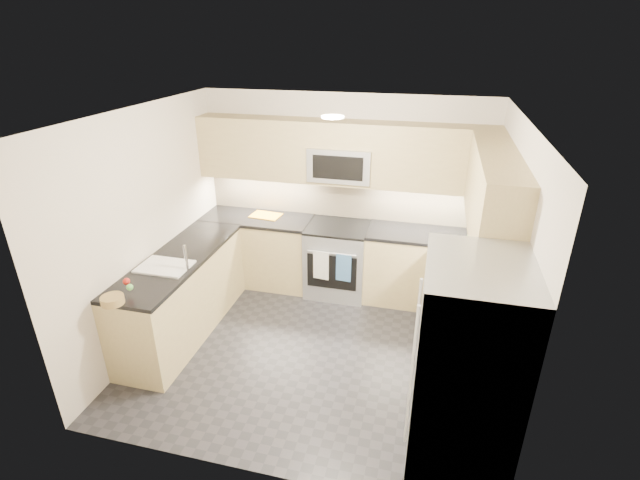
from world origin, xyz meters
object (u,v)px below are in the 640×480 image
(utensil_bowl, at_px, (480,235))
(cutting_board, at_px, (266,215))
(refrigerator, at_px, (464,376))
(microwave, at_px, (341,163))
(gas_range, at_px, (337,260))
(fruit_basket, at_px, (112,300))

(utensil_bowl, xyz_separation_m, cutting_board, (-2.67, 0.17, -0.08))
(refrigerator, height_order, cutting_board, refrigerator)
(cutting_board, bearing_deg, microwave, 2.15)
(cutting_board, bearing_deg, refrigerator, -45.87)
(cutting_board, bearing_deg, gas_range, -5.09)
(refrigerator, xyz_separation_m, utensil_bowl, (0.23, 2.35, 0.12))
(utensil_bowl, height_order, cutting_board, utensil_bowl)
(microwave, distance_m, cutting_board, 1.24)
(gas_range, relative_size, microwave, 1.20)
(microwave, xyz_separation_m, refrigerator, (1.45, -2.55, -0.80))
(utensil_bowl, bearing_deg, fruit_basket, -146.26)
(refrigerator, bearing_deg, utensil_bowl, 84.28)
(refrigerator, bearing_deg, fruit_basket, 176.80)
(microwave, height_order, fruit_basket, microwave)
(gas_range, distance_m, cutting_board, 1.11)
(refrigerator, bearing_deg, microwave, 119.62)
(refrigerator, bearing_deg, cutting_board, 134.13)
(fruit_basket, bearing_deg, microwave, 56.50)
(gas_range, height_order, fruit_basket, fruit_basket)
(cutting_board, bearing_deg, utensil_bowl, -3.56)
(fruit_basket, bearing_deg, utensil_bowl, 33.74)
(microwave, bearing_deg, cutting_board, -177.85)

